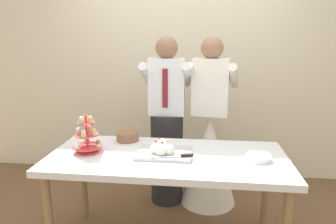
% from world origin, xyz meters
% --- Properties ---
extents(rear_wall, '(5.20, 0.10, 2.90)m').
position_xyz_m(rear_wall, '(0.00, 1.45, 1.45)').
color(rear_wall, beige).
rests_on(rear_wall, ground_plane).
extents(dessert_table, '(1.80, 0.80, 0.78)m').
position_xyz_m(dessert_table, '(0.00, 0.00, 0.70)').
color(dessert_table, silver).
rests_on(dessert_table, ground_plane).
extents(cupcake_stand, '(0.23, 0.23, 0.31)m').
position_xyz_m(cupcake_stand, '(-0.62, -0.01, 0.89)').
color(cupcake_stand, '#D83F4C').
rests_on(cupcake_stand, dessert_table).
extents(main_cake_tray, '(0.43, 0.31, 0.13)m').
position_xyz_m(main_cake_tray, '(-0.03, 0.01, 0.82)').
color(main_cake_tray, silver).
rests_on(main_cake_tray, dessert_table).
extents(plate_stack, '(0.18, 0.18, 0.04)m').
position_xyz_m(plate_stack, '(0.67, -0.02, 0.80)').
color(plate_stack, white).
rests_on(plate_stack, dessert_table).
extents(round_cake, '(0.24, 0.24, 0.08)m').
position_xyz_m(round_cake, '(-0.37, 0.27, 0.81)').
color(round_cake, white).
rests_on(round_cake, dessert_table).
extents(person_groom, '(0.47, 0.50, 1.66)m').
position_xyz_m(person_groom, '(-0.09, 0.70, 0.75)').
color(person_groom, '#232328').
rests_on(person_groom, ground_plane).
extents(person_bride, '(0.56, 0.56, 1.66)m').
position_xyz_m(person_bride, '(0.33, 0.73, 0.58)').
color(person_bride, white).
rests_on(person_bride, ground_plane).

